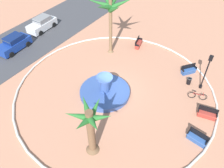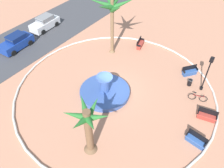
% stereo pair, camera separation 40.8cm
% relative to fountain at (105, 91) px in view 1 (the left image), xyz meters
% --- Properties ---
extents(ground_plane, '(80.00, 80.00, 0.00)m').
position_rel_fountain_xyz_m(ground_plane, '(0.86, -0.58, -0.31)').
color(ground_plane, tan).
extents(plaza_curb, '(18.89, 18.89, 0.20)m').
position_rel_fountain_xyz_m(plaza_curb, '(0.86, -0.58, -0.21)').
color(plaza_curb, silver).
rests_on(plaza_curb, ground).
extents(street_asphalt, '(48.00, 8.00, 0.03)m').
position_rel_fountain_xyz_m(street_asphalt, '(0.86, 13.27, -0.29)').
color(street_asphalt, '#424247').
rests_on(street_asphalt, ground).
extents(fountain, '(4.71, 4.71, 2.12)m').
position_rel_fountain_xyz_m(fountain, '(0.00, 0.00, 0.00)').
color(fountain, '#38569E').
rests_on(fountain, ground).
extents(palm_tree_near_fountain, '(4.72, 4.19, 6.56)m').
position_rel_fountain_xyz_m(palm_tree_near_fountain, '(5.95, 3.39, 4.92)').
color(palm_tree_near_fountain, brown).
rests_on(palm_tree_near_fountain, ground).
extents(palm_tree_by_curb, '(3.16, 3.04, 4.68)m').
position_rel_fountain_xyz_m(palm_tree_by_curb, '(-5.37, -2.66, 2.86)').
color(palm_tree_by_curb, brown).
rests_on(palm_tree_by_curb, ground).
extents(bench_east, '(1.57, 1.37, 1.00)m').
position_rel_fountain_xyz_m(bench_east, '(7.29, -5.45, 0.04)').
color(bench_east, '#335BA8').
rests_on(bench_east, ground).
extents(bench_west, '(1.67, 0.85, 1.00)m').
position_rel_fountain_xyz_m(bench_west, '(8.70, 1.26, 0.04)').
color(bench_west, '#B73D33').
rests_on(bench_west, ground).
extents(bench_north, '(0.81, 1.67, 1.00)m').
position_rel_fountain_xyz_m(bench_north, '(2.58, -8.82, 0.04)').
color(bench_north, '#B73D33').
rests_on(bench_north, ground).
extents(bench_southeast, '(0.71, 1.65, 1.00)m').
position_rel_fountain_xyz_m(bench_southeast, '(-0.27, -8.93, 0.04)').
color(bench_southeast, '#335BA8').
rests_on(bench_southeast, ground).
extents(lamppost, '(0.32, 0.32, 3.95)m').
position_rel_fountain_xyz_m(lamppost, '(5.86, -7.24, 2.01)').
color(lamppost, black).
rests_on(lamppost, ground).
extents(trash_bin, '(0.46, 0.46, 0.73)m').
position_rel_fountain_xyz_m(trash_bin, '(5.74, -6.08, 0.08)').
color(trash_bin, black).
rests_on(trash_bin, ground).
extents(bicycle_red_frame, '(0.66, 1.65, 0.94)m').
position_rel_fountain_xyz_m(bicycle_red_frame, '(4.20, -7.43, 0.08)').
color(bicycle_red_frame, black).
rests_on(bicycle_red_frame, ground).
extents(parked_car_leftmost, '(4.08, 2.08, 1.67)m').
position_rel_fountain_xyz_m(parked_car_leftmost, '(0.11, 12.97, 0.47)').
color(parked_car_leftmost, navy).
rests_on(parked_car_leftmost, ground).
extents(parked_car_second, '(4.07, 2.05, 1.67)m').
position_rel_fountain_xyz_m(parked_car_second, '(5.20, 13.68, 0.47)').
color(parked_car_second, silver).
rests_on(parked_car_second, ground).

